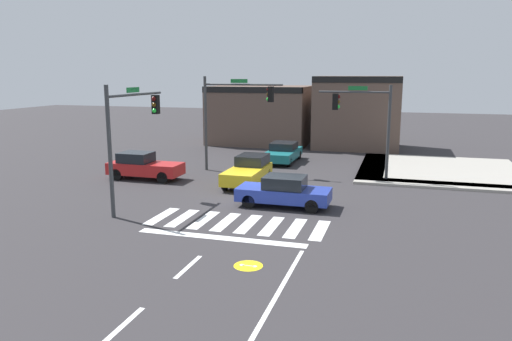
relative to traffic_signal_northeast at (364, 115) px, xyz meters
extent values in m
plane|color=#302D30|center=(-4.37, -5.79, -3.83)|extent=(120.00, 120.00, 0.00)
cube|color=silver|center=(-7.90, -10.29, -3.83)|extent=(0.51, 2.68, 0.01)
cube|color=silver|center=(-6.89, -10.29, -3.83)|extent=(0.51, 2.68, 0.01)
cube|color=silver|center=(-5.88, -10.29, -3.83)|extent=(0.51, 2.68, 0.01)
cube|color=silver|center=(-4.87, -10.29, -3.83)|extent=(0.51, 2.68, 0.01)
cube|color=silver|center=(-3.86, -10.29, -3.83)|extent=(0.51, 2.68, 0.01)
cube|color=silver|center=(-2.85, -10.29, -3.83)|extent=(0.51, 2.68, 0.01)
cube|color=silver|center=(-1.84, -10.29, -3.83)|extent=(0.51, 2.68, 0.01)
cube|color=silver|center=(-0.83, -10.29, -3.83)|extent=(0.51, 2.68, 0.01)
cube|color=white|center=(-4.37, -12.29, -3.83)|extent=(6.80, 0.50, 0.01)
cube|color=white|center=(-4.37, -15.29, -3.83)|extent=(0.16, 2.00, 0.01)
cube|color=white|center=(-4.37, -19.29, -3.83)|extent=(0.16, 2.00, 0.01)
cylinder|color=yellow|center=(-2.50, -14.66, -3.83)|extent=(0.97, 0.97, 0.01)
cylinder|color=white|center=(-2.72, -14.66, -3.82)|extent=(0.16, 0.16, 0.00)
cylinder|color=white|center=(-2.28, -14.66, -3.82)|extent=(0.16, 0.16, 0.00)
cube|color=white|center=(-2.50, -14.66, -3.82)|extent=(0.44, 0.04, 0.00)
cube|color=#9E998E|center=(4.63, -0.59, -3.75)|extent=(10.00, 1.60, 0.15)
cube|color=#9E998E|center=(0.43, 4.21, -3.75)|extent=(1.60, 10.00, 0.15)
cube|color=#9E998E|center=(4.63, 4.21, -3.75)|extent=(10.00, 10.00, 0.15)
cube|color=brown|center=(-10.04, 13.43, -1.27)|extent=(8.65, 6.46, 5.12)
cube|color=black|center=(-10.04, 10.41, 1.04)|extent=(8.65, 0.50, 0.50)
cube|color=brown|center=(-1.44, 12.94, -0.83)|extent=(6.98, 5.47, 5.99)
cube|color=black|center=(-1.44, 10.41, 1.91)|extent=(6.98, 0.50, 0.50)
cylinder|color=#383A3D|center=(1.41, 0.00, -1.04)|extent=(0.18, 0.18, 5.57)
cylinder|color=#383A3D|center=(-0.63, 0.00, 1.33)|extent=(4.08, 0.12, 0.12)
cube|color=black|center=(-1.70, 0.00, 0.76)|extent=(0.32, 0.32, 0.95)
sphere|color=#470A0A|center=(-1.53, 0.00, 1.05)|extent=(0.22, 0.22, 0.22)
sphere|color=#4C330C|center=(-1.53, 0.00, 0.76)|extent=(0.22, 0.22, 0.22)
sphere|color=#1ED833|center=(-1.53, 0.00, 0.46)|extent=(0.22, 0.22, 0.22)
cube|color=#197233|center=(-0.43, 0.00, 1.55)|extent=(1.10, 0.03, 0.24)
cylinder|color=#383A3D|center=(-9.86, -11.03, -0.95)|extent=(0.18, 0.18, 5.76)
cylinder|color=#383A3D|center=(-9.86, -8.64, 1.43)|extent=(0.12, 4.79, 0.12)
cube|color=black|center=(-9.86, -6.75, 0.85)|extent=(0.32, 0.32, 0.95)
sphere|color=#470A0A|center=(-9.86, -6.92, 1.15)|extent=(0.22, 0.22, 0.22)
sphere|color=#4C330C|center=(-9.86, -6.92, 0.85)|extent=(0.22, 0.22, 0.22)
sphere|color=#1ED833|center=(-9.86, -6.92, 0.56)|extent=(0.22, 0.22, 0.22)
cube|color=#197233|center=(-9.86, -8.88, 1.65)|extent=(0.03, 1.10, 0.24)
cylinder|color=#383A3D|center=(-10.01, 0.18, -0.81)|extent=(0.18, 0.18, 6.04)
cylinder|color=#383A3D|center=(-7.47, 0.18, 1.71)|extent=(5.08, 0.12, 0.12)
cube|color=black|center=(-5.67, 0.18, 1.13)|extent=(0.32, 0.32, 0.95)
sphere|color=#470A0A|center=(-5.84, 0.18, 1.43)|extent=(0.22, 0.22, 0.22)
sphere|color=#4C330C|center=(-5.84, 0.18, 1.13)|extent=(0.22, 0.22, 0.22)
sphere|color=#1ED833|center=(-5.84, 0.18, 0.84)|extent=(0.22, 0.22, 0.22)
cube|color=#197233|center=(-7.72, 0.18, 1.93)|extent=(1.10, 0.03, 0.24)
cube|color=#196B70|center=(-5.88, 4.39, -3.26)|extent=(1.94, 4.66, 0.58)
cube|color=black|center=(-5.88, 4.71, -2.71)|extent=(1.70, 1.98, 0.52)
cylinder|color=black|center=(-5.02, 2.81, -3.52)|extent=(0.22, 0.62, 0.62)
cylinder|color=black|center=(-6.74, 2.81, -3.52)|extent=(0.22, 0.62, 0.62)
cylinder|color=black|center=(-5.02, 5.98, -3.52)|extent=(0.22, 0.62, 0.62)
cylinder|color=black|center=(-6.74, 5.98, -3.52)|extent=(0.22, 0.62, 0.62)
cube|color=red|center=(-12.40, -3.53, -3.17)|extent=(4.41, 1.71, 0.69)
cube|color=black|center=(-13.01, -3.53, -2.53)|extent=(1.87, 1.51, 0.60)
cylinder|color=black|center=(-10.90, -2.78, -3.49)|extent=(0.69, 0.22, 0.69)
cylinder|color=black|center=(-10.90, -4.28, -3.49)|extent=(0.69, 0.22, 0.69)
cylinder|color=black|center=(-13.90, -2.78, -3.49)|extent=(0.69, 0.22, 0.69)
cylinder|color=black|center=(-13.90, -4.28, -3.49)|extent=(0.69, 0.22, 0.69)
cube|color=#23389E|center=(-3.09, -7.13, -3.24)|extent=(4.39, 1.77, 0.60)
cube|color=black|center=(-3.05, -7.13, -2.65)|extent=(1.91, 1.56, 0.58)
cylinder|color=black|center=(-4.59, -7.90, -3.51)|extent=(0.63, 0.22, 0.63)
cylinder|color=black|center=(-4.59, -6.35, -3.51)|extent=(0.63, 0.22, 0.63)
cylinder|color=black|center=(-1.60, -7.90, -3.51)|extent=(0.63, 0.22, 0.63)
cylinder|color=black|center=(-1.60, -6.35, -3.51)|extent=(0.63, 0.22, 0.63)
cube|color=gold|center=(-6.10, -3.36, -3.18)|extent=(1.81, 4.35, 0.68)
cube|color=black|center=(-6.10, -2.30, -2.55)|extent=(1.60, 1.97, 0.58)
cylinder|color=black|center=(-5.30, -4.83, -3.48)|extent=(0.22, 0.69, 0.69)
cylinder|color=black|center=(-6.89, -4.83, -3.48)|extent=(0.22, 0.69, 0.69)
cylinder|color=black|center=(-5.30, -1.88, -3.48)|extent=(0.22, 0.69, 0.69)
cylinder|color=black|center=(-6.89, -1.88, -3.48)|extent=(0.22, 0.69, 0.69)
camera|label=1|loc=(2.06, -29.21, 2.40)|focal=34.45mm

